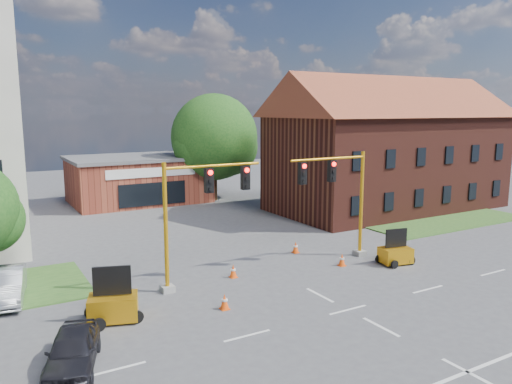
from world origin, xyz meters
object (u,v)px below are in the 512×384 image
at_px(sedan_dark, 73,350).
at_px(trailer_west, 113,305).
at_px(trailer_east, 395,253).
at_px(signal_mast_east, 340,193).
at_px(signal_mast_west, 198,208).
at_px(pickup_white, 351,206).

bearing_deg(sedan_dark, trailer_west, 74.06).
xyz_separation_m(trailer_west, trailer_east, (15.69, -0.20, -0.09)).
bearing_deg(signal_mast_east, sedan_dark, -161.42).
relative_size(signal_mast_west, signal_mast_east, 1.00).
bearing_deg(signal_mast_east, trailer_west, -171.29).
bearing_deg(sedan_dark, trailer_east, 27.69).
height_order(trailer_east, pickup_white, trailer_east).
height_order(trailer_east, sedan_dark, trailer_east).
xyz_separation_m(signal_mast_east, trailer_west, (-13.43, -2.06, -3.23)).
height_order(signal_mast_east, sedan_dark, signal_mast_east).
height_order(pickup_white, sedan_dark, pickup_white).
distance_m(signal_mast_west, sedan_dark, 9.24).
bearing_deg(signal_mast_west, sedan_dark, -142.70).
xyz_separation_m(signal_mast_east, sedan_dark, (-15.59, -5.24, -3.26)).
relative_size(signal_mast_west, trailer_west, 2.75).
relative_size(signal_mast_east, trailer_west, 2.75).
distance_m(trailer_east, pickup_white, 12.84).
bearing_deg(trailer_east, pickup_white, 71.71).
height_order(signal_mast_west, trailer_east, signal_mast_west).
height_order(trailer_west, trailer_east, trailer_west).
distance_m(signal_mast_west, trailer_west, 6.08).
bearing_deg(pickup_white, trailer_west, 102.52).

